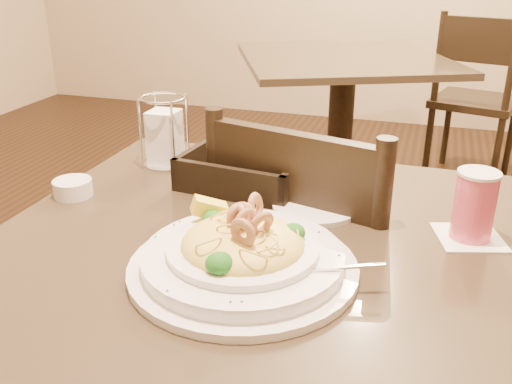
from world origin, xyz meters
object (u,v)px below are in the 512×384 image
(main_table, at_px, (253,354))
(pasta_bowl, at_px, (243,253))
(bread_basket, at_px, (247,173))
(dining_chair_near, at_px, (316,290))
(drink_glass, at_px, (474,206))
(side_plate, at_px, (316,207))
(background_table, at_px, (341,108))
(napkin_caddy, at_px, (165,136))
(dining_chair_far, at_px, (475,95))
(butter_ramekin, at_px, (73,188))

(main_table, height_order, pasta_bowl, pasta_bowl)
(pasta_bowl, distance_m, bread_basket, 0.36)
(dining_chair_near, xyz_separation_m, bread_basket, (-0.15, -0.05, 0.29))
(drink_glass, xyz_separation_m, side_plate, (-0.28, 0.03, -0.06))
(background_table, height_order, pasta_bowl, pasta_bowl)
(side_plate, bearing_deg, napkin_caddy, 160.30)
(napkin_caddy, height_order, side_plate, napkin_caddy)
(pasta_bowl, xyz_separation_m, side_plate, (0.06, 0.26, -0.03))
(dining_chair_far, xyz_separation_m, side_plate, (-0.40, -2.25, 0.27))
(main_table, xyz_separation_m, side_plate, (0.08, 0.15, 0.25))
(background_table, xyz_separation_m, drink_glass, (0.50, -1.71, 0.30))
(main_table, height_order, side_plate, side_plate)
(side_plate, bearing_deg, dining_chair_near, 97.40)
(dining_chair_far, distance_m, butter_ramekin, 2.51)
(main_table, distance_m, napkin_caddy, 0.52)
(background_table, relative_size, drink_glass, 8.90)
(butter_ramekin, bearing_deg, pasta_bowl, -22.48)
(bread_basket, relative_size, butter_ramekin, 3.51)
(dining_chair_far, bearing_deg, background_table, 58.43)
(pasta_bowl, relative_size, drink_glass, 2.90)
(main_table, xyz_separation_m, butter_ramekin, (-0.40, 0.07, 0.26))
(drink_glass, xyz_separation_m, bread_basket, (-0.44, 0.12, -0.04))
(napkin_caddy, xyz_separation_m, butter_ramekin, (-0.10, -0.22, -0.05))
(dining_chair_near, distance_m, napkin_caddy, 0.49)
(napkin_caddy, bearing_deg, background_table, 84.27)
(dining_chair_near, xyz_separation_m, butter_ramekin, (-0.46, -0.22, 0.28))
(background_table, height_order, dining_chair_far, dining_chair_far)
(butter_ramekin, bearing_deg, bread_basket, 28.37)
(dining_chair_near, xyz_separation_m, dining_chair_far, (0.42, 2.12, 0.00))
(bread_basket, distance_m, napkin_caddy, 0.22)
(main_table, distance_m, dining_chair_near, 0.30)
(drink_glass, xyz_separation_m, butter_ramekin, (-0.75, -0.05, -0.04))
(pasta_bowl, xyz_separation_m, butter_ramekin, (-0.42, 0.17, -0.02))
(dining_chair_near, relative_size, side_plate, 5.65)
(pasta_bowl, bearing_deg, side_plate, 77.09)
(background_table, bearing_deg, bread_basket, -87.92)
(dining_chair_near, xyz_separation_m, side_plate, (0.02, -0.14, 0.27))
(pasta_bowl, bearing_deg, dining_chair_near, 84.03)
(pasta_bowl, relative_size, side_plate, 2.36)
(main_table, xyz_separation_m, napkin_caddy, (-0.30, 0.29, 0.31))
(dining_chair_far, xyz_separation_m, napkin_caddy, (-0.78, -2.12, 0.34))
(main_table, distance_m, drink_glass, 0.48)
(dining_chair_far, bearing_deg, dining_chair_near, 94.25)
(dining_chair_near, relative_size, drink_glass, 6.94)
(bread_basket, xyz_separation_m, butter_ramekin, (-0.31, -0.17, -0.01))
(pasta_bowl, xyz_separation_m, bread_basket, (-0.11, 0.34, -0.01))
(background_table, xyz_separation_m, butter_ramekin, (-0.25, -1.76, 0.26))
(main_table, bearing_deg, background_table, 94.57)
(main_table, bearing_deg, napkin_caddy, 136.26)
(dining_chair_near, relative_size, napkin_caddy, 5.80)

